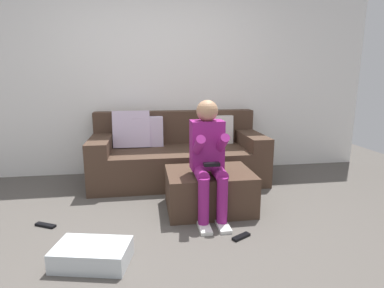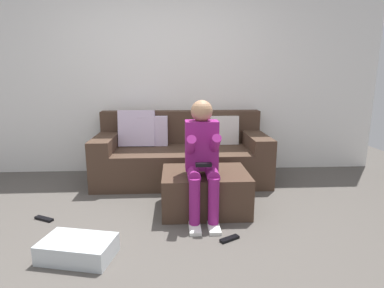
{
  "view_description": "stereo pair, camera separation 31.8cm",
  "coord_description": "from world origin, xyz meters",
  "px_view_note": "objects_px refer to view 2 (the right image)",
  "views": [
    {
      "loc": [
        -0.15,
        -2.22,
        1.29
      ],
      "look_at": [
        0.35,
        1.07,
        0.56
      ],
      "focal_mm": 29.07,
      "sensor_mm": 36.0,
      "label": 1
    },
    {
      "loc": [
        0.17,
        -2.25,
        1.29
      ],
      "look_at": [
        0.35,
        1.07,
        0.56
      ],
      "focal_mm": 29.07,
      "sensor_mm": 36.0,
      "label": 2
    }
  ],
  "objects_px": {
    "remote_by_storage_bin": "(106,255)",
    "storage_bin": "(78,249)",
    "person_seated": "(202,154)",
    "remote_under_side_table": "(44,219)",
    "ottoman": "(205,191)",
    "couch_sectional": "(181,155)",
    "remote_near_ottoman": "(230,239)"
  },
  "relations": [
    {
      "from": "couch_sectional",
      "to": "storage_bin",
      "type": "height_order",
      "value": "couch_sectional"
    },
    {
      "from": "remote_by_storage_bin",
      "to": "storage_bin",
      "type": "bearing_deg",
      "value": 141.58
    },
    {
      "from": "couch_sectional",
      "to": "person_seated",
      "type": "bearing_deg",
      "value": -81.21
    },
    {
      "from": "couch_sectional",
      "to": "ottoman",
      "type": "xyz_separation_m",
      "value": [
        0.22,
        -0.97,
        -0.12
      ]
    },
    {
      "from": "ottoman",
      "to": "remote_under_side_table",
      "type": "height_order",
      "value": "ottoman"
    },
    {
      "from": "remote_near_ottoman",
      "to": "storage_bin",
      "type": "bearing_deg",
      "value": 159.93
    },
    {
      "from": "remote_by_storage_bin",
      "to": "remote_under_side_table",
      "type": "distance_m",
      "value": 0.93
    },
    {
      "from": "storage_bin",
      "to": "remote_near_ottoman",
      "type": "bearing_deg",
      "value": 9.14
    },
    {
      "from": "remote_by_storage_bin",
      "to": "couch_sectional",
      "type": "bearing_deg",
      "value": 30.37
    },
    {
      "from": "person_seated",
      "to": "remote_under_side_table",
      "type": "distance_m",
      "value": 1.57
    },
    {
      "from": "remote_under_side_table",
      "to": "remote_near_ottoman",
      "type": "bearing_deg",
      "value": 11.84
    },
    {
      "from": "person_seated",
      "to": "storage_bin",
      "type": "distance_m",
      "value": 1.26
    },
    {
      "from": "couch_sectional",
      "to": "ottoman",
      "type": "bearing_deg",
      "value": -77.3
    },
    {
      "from": "ottoman",
      "to": "remote_by_storage_bin",
      "type": "xyz_separation_m",
      "value": [
        -0.8,
        -0.78,
        -0.18
      ]
    },
    {
      "from": "remote_by_storage_bin",
      "to": "remote_under_side_table",
      "type": "height_order",
      "value": "same"
    },
    {
      "from": "ottoman",
      "to": "remote_by_storage_bin",
      "type": "bearing_deg",
      "value": -135.86
    },
    {
      "from": "storage_bin",
      "to": "remote_under_side_table",
      "type": "bearing_deg",
      "value": 128.03
    },
    {
      "from": "couch_sectional",
      "to": "remote_near_ottoman",
      "type": "bearing_deg",
      "value": -77.14
    },
    {
      "from": "couch_sectional",
      "to": "person_seated",
      "type": "distance_m",
      "value": 1.18
    },
    {
      "from": "remote_by_storage_bin",
      "to": "remote_under_side_table",
      "type": "relative_size",
      "value": 0.89
    },
    {
      "from": "ottoman",
      "to": "person_seated",
      "type": "xyz_separation_m",
      "value": [
        -0.04,
        -0.16,
        0.41
      ]
    },
    {
      "from": "storage_bin",
      "to": "remote_near_ottoman",
      "type": "xyz_separation_m",
      "value": [
        1.14,
        0.18,
        -0.06
      ]
    },
    {
      "from": "person_seated",
      "to": "remote_near_ottoman",
      "type": "height_order",
      "value": "person_seated"
    },
    {
      "from": "storage_bin",
      "to": "remote_by_storage_bin",
      "type": "relative_size",
      "value": 2.96
    },
    {
      "from": "remote_under_side_table",
      "to": "storage_bin",
      "type": "bearing_deg",
      "value": -24.67
    },
    {
      "from": "couch_sectional",
      "to": "remote_by_storage_bin",
      "type": "relative_size",
      "value": 12.15
    },
    {
      "from": "remote_near_ottoman",
      "to": "remote_under_side_table",
      "type": "xyz_separation_m",
      "value": [
        -1.64,
        0.45,
        0.0
      ]
    },
    {
      "from": "couch_sectional",
      "to": "remote_by_storage_bin",
      "type": "distance_m",
      "value": 1.87
    },
    {
      "from": "ottoman",
      "to": "remote_near_ottoman",
      "type": "bearing_deg",
      "value": -76.9
    },
    {
      "from": "person_seated",
      "to": "remote_by_storage_bin",
      "type": "bearing_deg",
      "value": -140.63
    },
    {
      "from": "ottoman",
      "to": "remote_under_side_table",
      "type": "relative_size",
      "value": 4.23
    },
    {
      "from": "storage_bin",
      "to": "remote_near_ottoman",
      "type": "height_order",
      "value": "storage_bin"
    }
  ]
}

